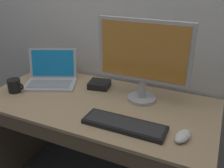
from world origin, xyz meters
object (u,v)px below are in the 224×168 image
laptop_silver (51,77)px  wired_keyboard (124,125)px  computer_mouse (183,136)px  coffee_mug (15,86)px  external_drive_box (99,84)px  external_monitor (143,57)px

laptop_silver → wired_keyboard: 0.76m
wired_keyboard → laptop_silver: bearing=157.1°
computer_mouse → coffee_mug: coffee_mug is taller
computer_mouse → coffee_mug: size_ratio=0.97×
wired_keyboard → external_drive_box: size_ratio=3.18×
wired_keyboard → computer_mouse: size_ratio=3.71×
external_monitor → external_drive_box: size_ratio=4.00×
computer_mouse → external_monitor: bearing=152.7°
wired_keyboard → external_drive_box: bearing=132.3°
coffee_mug → external_drive_box: bearing=31.5°
computer_mouse → coffee_mug: bearing=-167.2°
external_monitor → wired_keyboard: (0.01, -0.31, -0.28)m
external_monitor → coffee_mug: (-0.83, -0.23, -0.25)m
external_monitor → wired_keyboard: bearing=-87.7°
wired_keyboard → computer_mouse: computer_mouse is taller
laptop_silver → coffee_mug: bearing=-122.8°
external_drive_box → coffee_mug: 0.58m
external_drive_box → coffee_mug: coffee_mug is taller
wired_keyboard → external_monitor: bearing=92.3°
external_monitor → computer_mouse: bearing=-43.1°
laptop_silver → external_monitor: size_ratio=0.75×
laptop_silver → computer_mouse: (1.00, -0.28, -0.03)m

